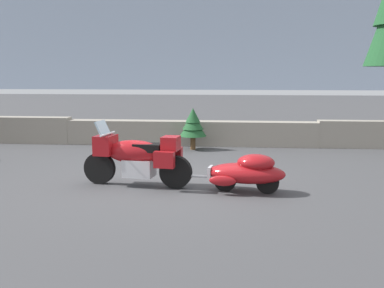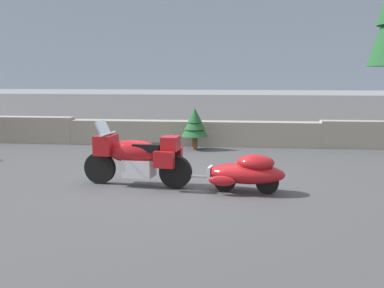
# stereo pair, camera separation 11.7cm
# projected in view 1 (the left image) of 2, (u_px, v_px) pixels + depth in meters

# --- Properties ---
(ground_plane) EXTENTS (80.00, 80.00, 0.00)m
(ground_plane) POSITION_uv_depth(u_px,v_px,m) (167.00, 183.00, 9.58)
(ground_plane) COLOR #424244
(stone_guard_wall) EXTENTS (24.00, 0.61, 0.87)m
(stone_guard_wall) POSITION_uv_depth(u_px,v_px,m) (186.00, 132.00, 14.58)
(stone_guard_wall) COLOR gray
(stone_guard_wall) RESTS_ON ground
(distant_ridgeline) EXTENTS (240.00, 80.00, 16.00)m
(distant_ridgeline) POSITION_uv_depth(u_px,v_px,m) (230.00, 48.00, 101.92)
(distant_ridgeline) COLOR #99A8BF
(distant_ridgeline) RESTS_ON ground
(touring_motorcycle) EXTENTS (2.31, 0.93, 1.33)m
(touring_motorcycle) POSITION_uv_depth(u_px,v_px,m) (136.00, 156.00, 9.25)
(touring_motorcycle) COLOR black
(touring_motorcycle) RESTS_ON ground
(car_shaped_trailer) EXTENTS (2.23, 0.92, 0.76)m
(car_shaped_trailer) POSITION_uv_depth(u_px,v_px,m) (247.00, 172.00, 8.77)
(car_shaped_trailer) COLOR black
(car_shaped_trailer) RESTS_ON ground
(pine_sapling_near) EXTENTS (0.82, 0.82, 1.26)m
(pine_sapling_near) POSITION_uv_depth(u_px,v_px,m) (193.00, 124.00, 13.68)
(pine_sapling_near) COLOR brown
(pine_sapling_near) RESTS_ON ground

